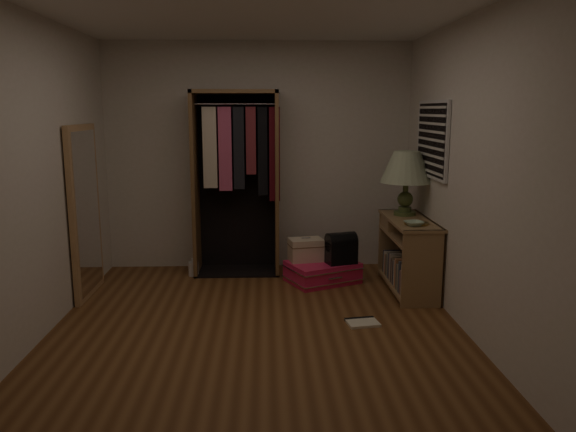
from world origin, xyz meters
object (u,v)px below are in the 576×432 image
(table_lamp, at_px, (406,168))
(white_jug, at_px, (193,268))
(console_bookshelf, at_px, (407,252))
(pink_suitcase, at_px, (322,272))
(black_bag, at_px, (341,247))
(train_case, at_px, (306,250))
(open_wardrobe, at_px, (239,167))
(floor_mirror, at_px, (85,212))

(table_lamp, bearing_deg, white_jug, 170.72)
(console_bookshelf, height_order, pink_suitcase, console_bookshelf)
(black_bag, bearing_deg, pink_suitcase, 147.23)
(white_jug, bearing_deg, black_bag, -11.79)
(console_bookshelf, xyz_separation_m, white_jug, (-2.27, 0.56, -0.31))
(train_case, bearing_deg, console_bookshelf, -29.86)
(console_bookshelf, relative_size, black_bag, 3.16)
(open_wardrobe, distance_m, table_lamp, 1.84)
(console_bookshelf, bearing_deg, open_wardrobe, 157.31)
(open_wardrobe, distance_m, pink_suitcase, 1.50)
(floor_mirror, xyz_separation_m, pink_suitcase, (2.39, 0.32, -0.74))
(console_bookshelf, bearing_deg, pink_suitcase, 161.74)
(floor_mirror, relative_size, white_jug, 8.61)
(console_bookshelf, xyz_separation_m, train_case, (-1.02, 0.35, -0.05))
(open_wardrobe, xyz_separation_m, pink_suitcase, (0.91, -0.46, -1.10))
(console_bookshelf, distance_m, black_bag, 0.69)
(pink_suitcase, distance_m, white_jug, 1.46)
(pink_suitcase, xyz_separation_m, black_bag, (0.19, -0.05, 0.28))
(train_case, bearing_deg, floor_mirror, 178.65)
(open_wardrobe, distance_m, floor_mirror, 1.71)
(pink_suitcase, distance_m, train_case, 0.30)
(console_bookshelf, bearing_deg, floor_mirror, -179.34)
(console_bookshelf, distance_m, white_jug, 2.36)
(black_bag, bearing_deg, train_case, 144.92)
(black_bag, bearing_deg, table_lamp, -19.88)
(pink_suitcase, relative_size, table_lamp, 1.32)
(floor_mirror, height_order, pink_suitcase, floor_mirror)
(floor_mirror, height_order, train_case, floor_mirror)
(pink_suitcase, relative_size, white_jug, 4.46)
(black_bag, distance_m, white_jug, 1.68)
(open_wardrobe, relative_size, table_lamp, 3.06)
(open_wardrobe, bearing_deg, floor_mirror, -152.46)
(floor_mirror, relative_size, table_lamp, 2.54)
(open_wardrobe, bearing_deg, console_bookshelf, -22.69)
(table_lamp, bearing_deg, floor_mirror, -175.98)
(train_case, bearing_deg, pink_suitcase, -31.81)
(pink_suitcase, bearing_deg, table_lamp, -30.69)
(open_wardrobe, relative_size, pink_suitcase, 2.33)
(floor_mirror, distance_m, train_case, 2.30)
(floor_mirror, xyz_separation_m, table_lamp, (3.24, 0.23, 0.39))
(train_case, bearing_deg, black_bag, -29.41)
(open_wardrobe, height_order, table_lamp, open_wardrobe)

